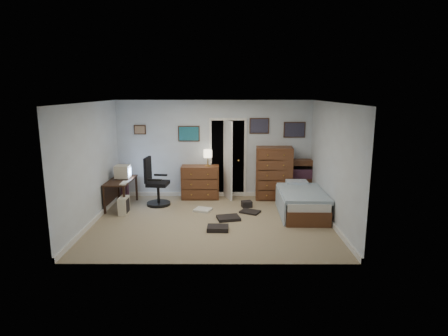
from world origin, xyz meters
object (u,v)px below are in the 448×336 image
at_px(bed, 301,201).
at_px(office_chair, 155,187).
at_px(tall_dresser, 274,173).
at_px(computer_desk, 118,186).
at_px(low_dresser, 200,182).

bearing_deg(bed, office_chair, 170.50).
distance_m(tall_dresser, bed, 1.36).
height_order(office_chair, bed, office_chair).
relative_size(tall_dresser, bed, 0.73).
height_order(office_chair, tall_dresser, tall_dresser).
distance_m(computer_desk, bed, 4.30).
bearing_deg(bed, low_dresser, 153.29).
bearing_deg(computer_desk, office_chair, 9.81).
xyz_separation_m(office_chair, tall_dresser, (2.93, 0.58, 0.22)).
bearing_deg(low_dresser, office_chair, -151.40).
relative_size(low_dresser, tall_dresser, 0.71).
distance_m(low_dresser, tall_dresser, 1.90).
bearing_deg(low_dresser, bed, -29.26).
xyz_separation_m(computer_desk, bed, (4.26, -0.50, -0.23)).
bearing_deg(tall_dresser, computer_desk, -165.62).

